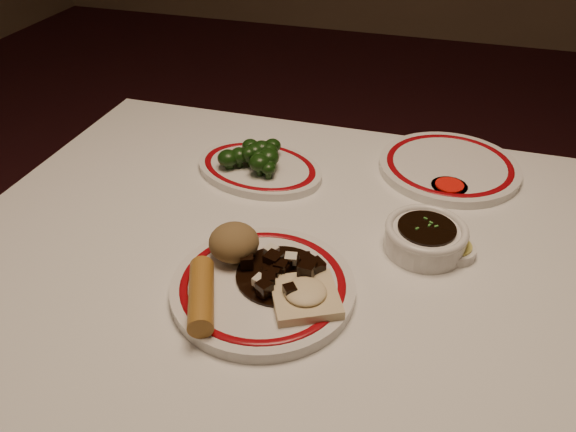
# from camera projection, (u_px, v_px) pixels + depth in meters

# --- Properties ---
(dining_table) EXTENTS (1.20, 0.90, 0.75)m
(dining_table) POSITION_uv_depth(u_px,v_px,m) (326.00, 308.00, 0.89)
(dining_table) COLOR white
(dining_table) RESTS_ON ground
(main_plate) EXTENTS (0.34, 0.34, 0.02)m
(main_plate) POSITION_uv_depth(u_px,v_px,m) (263.00, 287.00, 0.78)
(main_plate) COLOR silver
(main_plate) RESTS_ON dining_table
(rice_mound) EXTENTS (0.07, 0.07, 0.05)m
(rice_mound) POSITION_uv_depth(u_px,v_px,m) (234.00, 242.00, 0.81)
(rice_mound) COLOR olive
(rice_mound) RESTS_ON main_plate
(spring_roll) EXTENTS (0.08, 0.13, 0.03)m
(spring_roll) POSITION_uv_depth(u_px,v_px,m) (201.00, 295.00, 0.73)
(spring_roll) COLOR #AE762A
(spring_roll) RESTS_ON main_plate
(fried_wonton) EXTENTS (0.12, 0.12, 0.02)m
(fried_wonton) POSITION_uv_depth(u_px,v_px,m) (305.00, 295.00, 0.74)
(fried_wonton) COLOR beige
(fried_wonton) RESTS_ON main_plate
(stirfry_heap) EXTENTS (0.13, 0.13, 0.03)m
(stirfry_heap) POSITION_uv_depth(u_px,v_px,m) (282.00, 272.00, 0.78)
(stirfry_heap) COLOR black
(stirfry_heap) RESTS_ON main_plate
(broccoli_plate) EXTENTS (0.28, 0.26, 0.02)m
(broccoli_plate) POSITION_uv_depth(u_px,v_px,m) (259.00, 168.00, 1.05)
(broccoli_plate) COLOR silver
(broccoli_plate) RESTS_ON dining_table
(broccoli_pile) EXTENTS (0.11, 0.11, 0.05)m
(broccoli_pile) POSITION_uv_depth(u_px,v_px,m) (257.00, 156.00, 1.03)
(broccoli_pile) COLOR #23471C
(broccoli_pile) RESTS_ON broccoli_plate
(soy_bowl) EXTENTS (0.12, 0.12, 0.04)m
(soy_bowl) POSITION_uv_depth(u_px,v_px,m) (425.00, 238.00, 0.86)
(soy_bowl) COLOR silver
(soy_bowl) RESTS_ON dining_table
(sweet_sour_dish) EXTENTS (0.06, 0.06, 0.02)m
(sweet_sour_dish) POSITION_uv_depth(u_px,v_px,m) (449.00, 189.00, 0.99)
(sweet_sour_dish) COLOR silver
(sweet_sour_dish) RESTS_ON dining_table
(mustard_dish) EXTENTS (0.06, 0.06, 0.02)m
(mustard_dish) POSITION_uv_depth(u_px,v_px,m) (454.00, 250.00, 0.85)
(mustard_dish) COLOR silver
(mustard_dish) RESTS_ON dining_table
(far_plate) EXTENTS (0.34, 0.34, 0.02)m
(far_plate) POSITION_uv_depth(u_px,v_px,m) (449.00, 166.00, 1.05)
(far_plate) COLOR silver
(far_plate) RESTS_ON dining_table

